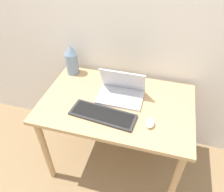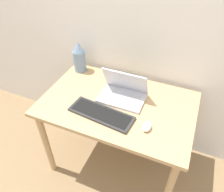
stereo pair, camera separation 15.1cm
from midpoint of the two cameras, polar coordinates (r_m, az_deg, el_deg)
The scene contains 6 objects.
wall_back at distance 1.71m, azimuth 2.57°, elevation 20.57°, with size 6.00×0.05×2.50m.
desk at distance 1.68m, azimuth -1.37°, elevation -4.22°, with size 1.12×0.72×0.75m.
laptop at distance 1.63m, azimuth -0.22°, elevation 1.16°, with size 0.34×0.23×0.23m.
keyboard at distance 1.51m, azimuth -5.30°, elevation -5.02°, with size 0.47×0.21×0.02m.
mouse at distance 1.45m, azimuth 7.00°, elevation -7.16°, with size 0.06×0.09×0.04m.
vase at distance 1.89m, azimuth -12.80°, elevation 9.14°, with size 0.10×0.10×0.27m.
Camera 1 is at (0.28, -0.81, 1.83)m, focal length 35.00 mm.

